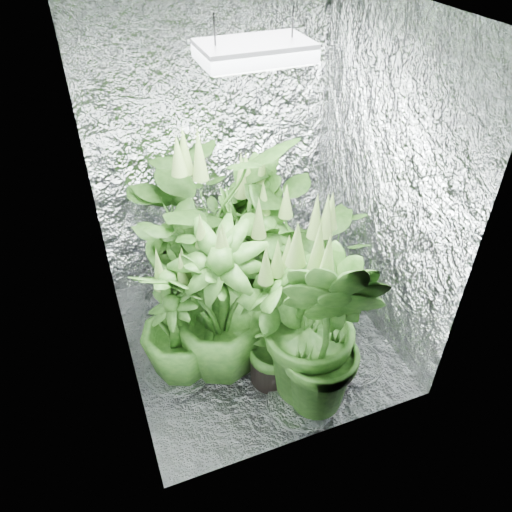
{
  "coord_description": "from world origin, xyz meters",
  "views": [
    {
      "loc": [
        -0.83,
        -2.15,
        2.46
      ],
      "look_at": [
        0.01,
        0.0,
        0.68
      ],
      "focal_mm": 35.0,
      "sensor_mm": 36.0,
      "label": 1
    }
  ],
  "objects": [
    {
      "name": "plant_b",
      "position": [
        0.16,
        0.16,
        0.47
      ],
      "size": [
        0.68,
        0.68,
        1.04
      ],
      "rotation": [
        0.0,
        0.0,
        0.52
      ],
      "color": "black",
      "rests_on": "ground"
    },
    {
      "name": "plant_label",
      "position": [
        0.21,
        -0.6,
        0.3
      ],
      "size": [
        0.05,
        0.05,
        0.08
      ],
      "primitive_type": "cube",
      "rotation": [
        -0.21,
        0.0,
        0.67
      ],
      "color": "white",
      "rests_on": "plant_g"
    },
    {
      "name": "ceiling",
      "position": [
        0.0,
        0.0,
        2.0
      ],
      "size": [
        1.6,
        1.6,
        0.01
      ],
      "primitive_type": "cube",
      "color": "silver",
      "rests_on": "walls"
    },
    {
      "name": "plant_a",
      "position": [
        -0.17,
        0.47,
        0.63
      ],
      "size": [
        1.44,
        1.44,
        1.32
      ],
      "rotation": [
        0.0,
        0.0,
        0.41
      ],
      "color": "black",
      "rests_on": "ground"
    },
    {
      "name": "grow_lamp",
      "position": [
        0.0,
        0.0,
        1.83
      ],
      "size": [
        0.5,
        0.3,
        0.22
      ],
      "color": "gray",
      "rests_on": "ceiling"
    },
    {
      "name": "plant_d",
      "position": [
        -0.52,
        -0.11,
        0.4
      ],
      "size": [
        0.63,
        0.63,
        0.89
      ],
      "rotation": [
        0.0,
        0.0,
        2.47
      ],
      "color": "black",
      "rests_on": "ground"
    },
    {
      "name": "plant_g",
      "position": [
        0.15,
        -0.57,
        0.57
      ],
      "size": [
        0.85,
        0.85,
        1.23
      ],
      "rotation": [
        0.0,
        0.0,
        5.27
      ],
      "color": "black",
      "rests_on": "ground"
    },
    {
      "name": "plant_f",
      "position": [
        -0.02,
        -0.35,
        0.46
      ],
      "size": [
        0.68,
        0.68,
        1.01
      ],
      "rotation": [
        0.0,
        0.0,
        4.06
      ],
      "color": "black",
      "rests_on": "ground"
    },
    {
      "name": "plant_h",
      "position": [
        -0.28,
        -0.14,
        0.5
      ],
      "size": [
        0.77,
        0.77,
        1.07
      ],
      "rotation": [
        0.0,
        0.0,
        5.56
      ],
      "color": "black",
      "rests_on": "ground"
    },
    {
      "name": "plant_e",
      "position": [
        0.35,
        -0.03,
        0.49
      ],
      "size": [
        0.96,
        0.96,
        1.04
      ],
      "rotation": [
        0.0,
        0.0,
        3.0
      ],
      "color": "black",
      "rests_on": "ground"
    },
    {
      "name": "walls",
      "position": [
        0.0,
        0.0,
        1.0
      ],
      "size": [
        1.62,
        1.62,
        2.0
      ],
      "color": "silver",
      "rests_on": "ground"
    },
    {
      "name": "circulation_fan",
      "position": [
        0.6,
        0.28,
        0.15
      ],
      "size": [
        0.19,
        0.3,
        0.36
      ],
      "rotation": [
        0.0,
        0.0,
        0.35
      ],
      "color": "black",
      "rests_on": "ground"
    },
    {
      "name": "ground",
      "position": [
        0.0,
        0.0,
        0.0
      ],
      "size": [
        1.6,
        1.6,
        0.0
      ],
      "primitive_type": "plane",
      "color": "silver",
      "rests_on": "ground"
    },
    {
      "name": "plant_c",
      "position": [
        0.1,
        0.41,
        0.51
      ],
      "size": [
        0.63,
        0.63,
        1.1
      ],
      "rotation": [
        0.0,
        0.0,
        1.41
      ],
      "color": "black",
      "rests_on": "ground"
    }
  ]
}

